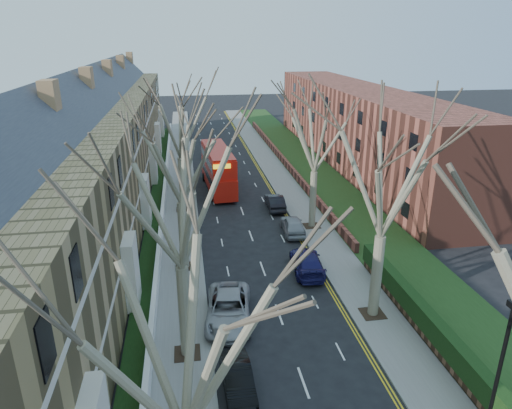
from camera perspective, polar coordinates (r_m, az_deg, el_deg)
name	(u,v)px	position (r m, az deg, el deg)	size (l,w,h in m)	color
pavement_left	(180,178)	(56.08, -9.43, 3.31)	(3.00, 102.00, 0.12)	slate
pavement_right	(277,173)	(57.18, 2.69, 3.90)	(3.00, 102.00, 0.12)	slate
terrace_left	(99,152)	(47.67, -19.06, 6.24)	(9.70, 78.00, 13.60)	olive
flats_right	(356,126)	(62.98, 12.43, 9.61)	(13.97, 54.00, 10.00)	brown
wall_hedge_right	(460,361)	(25.98, 24.14, -17.46)	(0.70, 24.00, 1.80)	brown
front_wall_left	(164,196)	(48.35, -11.40, 1.08)	(0.30, 78.00, 1.00)	white
grass_verge_right	(312,171)	(58.20, 7.05, 4.16)	(6.00, 102.00, 0.06)	#1D3A15
lamp_post	(494,393)	(19.15, 27.60, -20.19)	(0.18, 0.50, 8.11)	black
tree_left_near	(177,325)	(12.99, -9.91, -14.65)	(9.80, 9.80, 13.73)	#726A51
tree_left_mid	(177,188)	(21.75, -9.87, 2.00)	(10.50, 10.50, 14.71)	#726A51
tree_left_far	(178,147)	(31.47, -9.75, 7.15)	(10.15, 10.15, 14.22)	#726A51
tree_left_dist	(178,113)	(43.20, -9.73, 11.15)	(10.50, 10.50, 14.71)	#726A51
tree_right_mid	(388,167)	(26.04, 16.16, 4.56)	(10.50, 10.50, 14.71)	#726A51
tree_right_far	(316,125)	(38.90, 7.55, 9.78)	(10.15, 10.15, 14.22)	#726A51
double_decker_bus	(218,170)	(50.85, -4.76, 4.31)	(3.31, 11.07, 4.57)	red
car_left_mid	(238,379)	(23.70, -2.31, -20.97)	(1.39, 3.99, 1.31)	black
car_left_far	(229,309)	(28.27, -3.45, -12.90)	(2.66, 5.76, 1.60)	#9F9FA4
car_right_near	(307,262)	(33.78, 6.41, -7.16)	(2.08, 5.12, 1.49)	#191751
car_right_mid	(293,225)	(39.93, 4.62, -2.57)	(1.78, 4.43, 1.51)	gray
car_right_far	(275,202)	(45.34, 2.39, 0.31)	(1.54, 4.42, 1.46)	black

